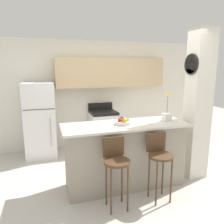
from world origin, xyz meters
TOP-DOWN VIEW (x-y plane):
  - ground_plane at (0.00, 0.00)m, footprint 14.00×14.00m
  - wall_back at (0.14, 2.03)m, footprint 5.60×0.38m
  - pillar_right at (1.30, -0.04)m, footprint 0.38×0.34m
  - counter_bar at (0.00, 0.00)m, footprint 2.01×0.70m
  - refrigerator at (-1.32, 1.72)m, footprint 0.64×0.67m
  - stove_range at (0.10, 1.76)m, footprint 0.61×0.60m
  - bar_stool_left at (-0.33, -0.51)m, footprint 0.36×0.36m
  - bar_stool_right at (0.33, -0.51)m, footprint 0.36×0.36m
  - orchid_vase at (0.74, 0.00)m, footprint 0.13×0.13m
  - fruit_bowl at (-0.04, -0.01)m, footprint 0.27×0.27m

SIDE VIEW (x-z plane):
  - ground_plane at x=0.00m, z-range 0.00..0.00m
  - stove_range at x=0.10m, z-range -0.07..1.00m
  - counter_bar at x=0.00m, z-range 0.00..1.05m
  - bar_stool_left at x=-0.33m, z-range 0.17..1.15m
  - bar_stool_right at x=0.33m, z-range 0.17..1.15m
  - refrigerator at x=-1.32m, z-range 0.00..1.61m
  - fruit_bowl at x=-0.04m, z-range 1.03..1.14m
  - orchid_vase at x=0.74m, z-range 0.92..1.41m
  - pillar_right at x=1.30m, z-range 0.01..2.56m
  - wall_back at x=0.14m, z-range 0.21..2.76m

